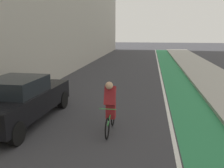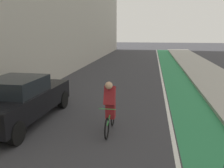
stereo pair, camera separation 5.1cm
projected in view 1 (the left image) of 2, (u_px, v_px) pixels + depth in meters
The scene contains 6 objects.
ground_plane at pixel (128, 78), 16.23m from camera, with size 96.26×96.26×0.00m, color #38383D.
bike_lane_paint at pixel (173, 74), 17.70m from camera, with size 1.60×43.75×0.00m, color #2D8451.
lane_divider_stripe at pixel (160, 73), 17.84m from camera, with size 0.12×43.75×0.00m, color white.
sidewalk_right at pixel (207, 74), 17.34m from camera, with size 3.06×43.75×0.14m, color #A8A59E.
parked_sedan_black at pixel (20, 99), 8.27m from camera, with size 1.93×4.50×1.53m.
cyclist_mid at pixel (110, 105), 7.45m from camera, with size 0.48×1.67×1.59m.
Camera 1 is at (1.43, 1.96, 3.03)m, focal length 39.99 mm.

